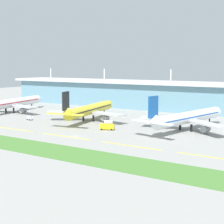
# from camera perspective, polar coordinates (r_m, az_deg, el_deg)

# --- Properties ---
(ground_plane) EXTENTS (600.00, 600.00, 0.00)m
(ground_plane) POSITION_cam_1_polar(r_m,az_deg,el_deg) (162.83, -5.98, -3.88)
(ground_plane) COLOR gray
(terminal_building) EXTENTS (288.00, 34.00, 29.19)m
(terminal_building) POSITION_cam_1_polar(r_m,az_deg,el_deg) (257.34, 9.85, 2.59)
(terminal_building) COLOR #6693A8
(terminal_building) RESTS_ON ground
(airliner_nearest) EXTENTS (47.88, 70.14, 18.90)m
(airliner_nearest) POSITION_cam_1_polar(r_m,az_deg,el_deg) (249.36, -15.93, 1.37)
(airliner_nearest) COLOR white
(airliner_nearest) RESTS_ON ground
(airliner_near_middle) EXTENTS (47.90, 63.92, 18.90)m
(airliner_near_middle) POSITION_cam_1_polar(r_m,az_deg,el_deg) (205.36, -3.66, 0.36)
(airliner_near_middle) COLOR yellow
(airliner_near_middle) RESTS_ON ground
(airliner_far_middle) EXTENTS (47.89, 64.70, 18.90)m
(airliner_far_middle) POSITION_cam_1_polar(r_m,az_deg,el_deg) (178.49, 12.02, -0.89)
(airliner_far_middle) COLOR white
(airliner_far_middle) RESTS_ON ground
(taxiway_stripe_mid_west) EXTENTS (28.00, 0.70, 0.04)m
(taxiway_stripe_mid_west) POSITION_cam_1_polar(r_m,az_deg,el_deg) (186.02, -15.47, -2.67)
(taxiway_stripe_mid_west) COLOR yellow
(taxiway_stripe_mid_west) RESTS_ON ground
(taxiway_stripe_centre) EXTENTS (28.00, 0.70, 0.04)m
(taxiway_stripe_centre) POSITION_cam_1_polar(r_m,az_deg,el_deg) (162.49, -7.46, -3.92)
(taxiway_stripe_centre) COLOR yellow
(taxiway_stripe_centre) RESTS_ON ground
(taxiway_stripe_mid_east) EXTENTS (28.00, 0.70, 0.04)m
(taxiway_stripe_mid_east) POSITION_cam_1_polar(r_m,az_deg,el_deg) (143.24, 3.01, -5.43)
(taxiway_stripe_mid_east) COLOR yellow
(taxiway_stripe_mid_east) RESTS_ON ground
(taxiway_stripe_east) EXTENTS (28.00, 0.70, 0.04)m
(taxiway_stripe_east) POSITION_cam_1_polar(r_m,az_deg,el_deg) (130.17, 16.18, -7.06)
(taxiway_stripe_east) COLOR yellow
(taxiway_stripe_east) RESTS_ON ground
(grass_verge) EXTENTS (300.00, 18.00, 0.10)m
(grass_verge) POSITION_cam_1_polar(r_m,az_deg,el_deg) (143.93, -12.56, -5.53)
(grass_verge) COLOR #477A33
(grass_verge) RESTS_ON ground
(fuel_truck) EXTENTS (7.65, 5.16, 4.95)m
(fuel_truck) POSITION_cam_1_polar(r_m,az_deg,el_deg) (176.81, -0.74, -2.18)
(fuel_truck) COLOR gold
(fuel_truck) RESTS_ON ground
(baggage_cart) EXTENTS (3.81, 2.40, 2.48)m
(baggage_cart) POSITION_cam_1_polar(r_m,az_deg,el_deg) (213.78, -13.08, -0.94)
(baggage_cart) COLOR silver
(baggage_cart) RESTS_ON ground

